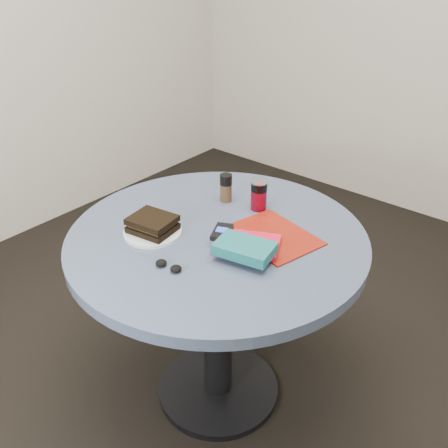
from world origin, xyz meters
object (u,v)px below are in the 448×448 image
Objects in this scene: red_book at (247,244)px; mp3_player at (222,232)px; soda_can at (259,195)px; headphones at (168,266)px; pepper_grinder at (226,188)px; sandwich at (152,224)px; magazine at (273,236)px; plate at (153,232)px; table at (217,274)px; novel at (245,248)px.

mp3_player is (-0.09, -0.02, 0.02)m from red_book.
soda_can reaches higher than headphones.
pepper_grinder reaches higher than red_book.
soda_can is 1.00× the size of mp3_player.
red_book is (0.29, 0.13, -0.02)m from sandwich.
pepper_grinder is at bearing 174.80° from magazine.
headphones is at bearing -30.40° from plate.
mp3_player reaches higher than magazine.
magazine is at bearing 49.53° from red_book.
headphones is at bearing -86.13° from table.
plate is 0.40m from magazine.
sandwich is 0.90× the size of novel.
red_book is 0.26m from headphones.
soda_can is at bearing 91.93° from headphones.
pepper_grinder is at bearing 126.88° from mp3_player.
sandwich is 0.40m from soda_can.
red_book is at bearing 24.70° from plate.
novel reaches higher than table.
novel is (0.01, -0.17, 0.04)m from magazine.
headphones is (0.15, -0.45, -0.04)m from pepper_grinder.
sandwich is 0.33m from novel.
headphones reaches higher than plate.
sandwich is at bearing -141.13° from table.
magazine reaches higher than table.
table is 9.04× the size of mp3_player.
soda_can is 0.54× the size of red_book.
novel is at bearing 51.97° from headphones.
soda_can is (0.17, 0.36, 0.02)m from sandwich.
sandwich is 0.32m from red_book.
plate is 1.76× the size of mp3_player.
red_book is at bearing -0.72° from table.
plate is at bearing -114.52° from soda_can.
sandwich reaches higher than magazine.
mp3_player is at bearing 84.96° from headphones.
sandwich reaches higher than novel.
novel reaches higher than mp3_player.
soda_can is 0.63× the size of novel.
pepper_grinder is at bearing 126.15° from novel.
red_book is (-0.03, -0.11, 0.01)m from magazine.
soda_can is 1.17× the size of headphones.
plate is 0.21m from headphones.
red_book is at bearing -38.91° from pepper_grinder.
plate is at bearing -128.86° from magazine.
plate is (-0.17, -0.14, 0.17)m from table.
headphones is (0.18, -0.11, 0.00)m from plate.
mp3_player is (0.04, -0.25, -0.03)m from soda_can.
novel is (0.29, -0.26, -0.01)m from pepper_grinder.
soda_can reaches higher than mp3_player.
red_book is at bearing 24.45° from sandwich.
novel is (0.04, -0.06, 0.03)m from red_book.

